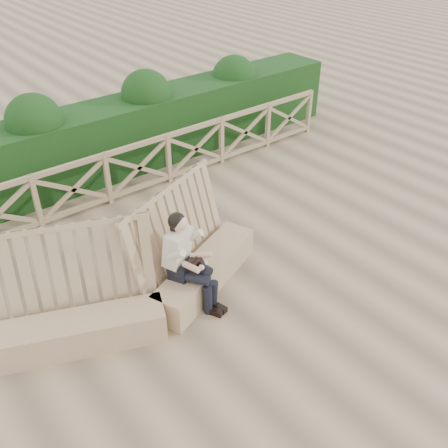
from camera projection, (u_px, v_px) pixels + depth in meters
ground at (251, 275)px, 8.20m from camera, size 60.00×60.00×0.00m
bench at (145, 288)px, 7.30m from camera, size 4.33×1.56×1.61m
woman at (186, 258)px, 7.23m from camera, size 0.66×1.00×1.56m
guardrail at (139, 168)px, 10.16m from camera, size 10.10×0.09×1.10m
hedge at (110, 140)px, 10.83m from camera, size 12.00×1.20×1.50m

